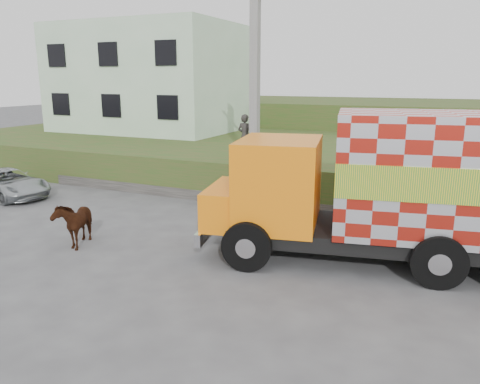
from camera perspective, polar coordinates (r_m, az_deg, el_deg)
The scene contains 10 objects.
ground at distance 13.05m, azimuth -2.09°, elevation -6.56°, with size 120.00×120.00×0.00m, color #474749.
embankment at distance 21.98m, azimuth 9.61°, elevation 3.66°, with size 40.00×12.00×1.50m, color #2A551C.
embankment_far at distance 33.53m, azimuth 15.05°, elevation 8.12°, with size 40.00×12.00×3.00m, color #2A551C.
retaining_strip at distance 17.44m, azimuth -1.83°, elevation -0.62°, with size 16.00×0.50×0.40m, color #595651.
building at distance 29.07m, azimuth -10.43°, elevation 13.49°, with size 10.00×8.00×6.00m, color silver.
utility_pole at distance 16.85m, azimuth 1.80°, elevation 12.21°, with size 1.20×0.30×8.00m.
cargo_truck at distance 11.96m, azimuth 18.36°, elevation 0.50°, with size 8.76×4.29×3.75m.
cow at distance 13.74m, azimuth -19.51°, elevation -3.45°, with size 0.70×1.54×1.30m, color black.
suv at distance 20.30m, azimuth -26.54°, elevation 0.96°, with size 1.80×3.89×1.08m, color silver.
pedestrian at distance 17.99m, azimuth 0.62°, elevation 6.79°, with size 0.62×0.41×1.70m, color #312E2B.
Camera 1 is at (5.49, -10.94, 4.53)m, focal length 35.00 mm.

